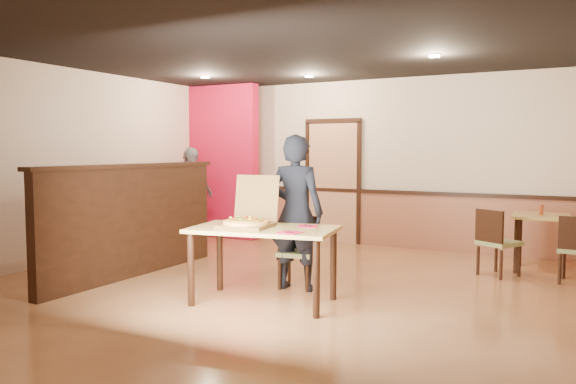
# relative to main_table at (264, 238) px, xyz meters

# --- Properties ---
(floor) EXTENTS (7.00, 7.00, 0.00)m
(floor) POSITION_rel_main_table_xyz_m (-0.13, 0.51, -0.70)
(floor) COLOR #BC7949
(floor) RESTS_ON ground
(ceiling) EXTENTS (7.00, 7.00, 0.00)m
(ceiling) POSITION_rel_main_table_xyz_m (-0.13, 0.51, 2.10)
(ceiling) COLOR black
(ceiling) RESTS_ON wall_back
(wall_back) EXTENTS (7.00, 0.00, 7.00)m
(wall_back) POSITION_rel_main_table_xyz_m (-0.13, 4.01, 0.70)
(wall_back) COLOR beige
(wall_back) RESTS_ON floor
(wall_left) EXTENTS (0.00, 7.00, 7.00)m
(wall_left) POSITION_rel_main_table_xyz_m (-3.63, 0.51, 0.70)
(wall_left) COLOR beige
(wall_left) RESTS_ON floor
(wainscot_back) EXTENTS (7.00, 0.04, 0.90)m
(wainscot_back) POSITION_rel_main_table_xyz_m (-0.13, 3.98, -0.25)
(wainscot_back) COLOR #96563C
(wainscot_back) RESTS_ON floor
(chair_rail_back) EXTENTS (7.00, 0.06, 0.06)m
(chair_rail_back) POSITION_rel_main_table_xyz_m (-0.13, 3.96, 0.22)
(chair_rail_back) COLOR black
(chair_rail_back) RESTS_ON wall_back
(back_door) EXTENTS (0.90, 0.06, 2.10)m
(back_door) POSITION_rel_main_table_xyz_m (-0.93, 3.97, 0.35)
(back_door) COLOR tan
(back_door) RESTS_ON wall_back
(booth_partition) EXTENTS (0.20, 3.10, 1.44)m
(booth_partition) POSITION_rel_main_table_xyz_m (-2.13, 0.31, 0.04)
(booth_partition) COLOR black
(booth_partition) RESTS_ON floor
(red_accent_panel) EXTENTS (1.60, 0.20, 2.78)m
(red_accent_panel) POSITION_rel_main_table_xyz_m (-3.03, 3.51, 0.70)
(red_accent_panel) COLOR #BE0D31
(red_accent_panel) RESTS_ON floor
(spot_a) EXTENTS (0.14, 0.14, 0.02)m
(spot_a) POSITION_rel_main_table_xyz_m (-2.43, 2.31, 2.08)
(spot_a) COLOR beige
(spot_a) RESTS_ON ceiling
(spot_b) EXTENTS (0.14, 0.14, 0.02)m
(spot_b) POSITION_rel_main_table_xyz_m (-0.93, 3.01, 2.08)
(spot_b) COLOR beige
(spot_b) RESTS_ON ceiling
(spot_c) EXTENTS (0.14, 0.14, 0.02)m
(spot_c) POSITION_rel_main_table_xyz_m (1.27, 2.01, 2.08)
(spot_c) COLOR beige
(spot_c) RESTS_ON ceiling
(main_table) EXTENTS (1.63, 1.11, 0.81)m
(main_table) POSITION_rel_main_table_xyz_m (0.00, 0.00, 0.00)
(main_table) COLOR #AF9149
(main_table) RESTS_ON floor
(diner_chair) EXTENTS (0.47, 0.47, 0.83)m
(diner_chair) POSITION_rel_main_table_xyz_m (0.01, 0.82, -0.24)
(diner_chair) COLOR olive
(diner_chair) RESTS_ON floor
(side_chair_left) EXTENTS (0.59, 0.59, 0.87)m
(side_chair_left) POSITION_rel_main_table_xyz_m (1.99, 2.47, -0.22)
(side_chair_left) COLOR olive
(side_chair_left) RESTS_ON floor
(side_table) EXTENTS (0.74, 0.74, 0.76)m
(side_table) POSITION_rel_main_table_xyz_m (2.47, 3.07, -0.11)
(side_table) COLOR #AF9149
(side_table) RESTS_ON floor
(diner) EXTENTS (0.70, 0.49, 1.80)m
(diner) POSITION_rel_main_table_xyz_m (0.03, 0.68, 0.20)
(diner) COLOR black
(diner) RESTS_ON floor
(passerby) EXTENTS (0.61, 1.04, 1.66)m
(passerby) POSITION_rel_main_table_xyz_m (-3.12, 2.76, 0.14)
(passerby) COLOR gray
(passerby) RESTS_ON floor
(pizza_box) EXTENTS (0.59, 0.67, 0.54)m
(pizza_box) POSITION_rel_main_table_xyz_m (-0.18, -0.03, 0.18)
(pizza_box) COLOR brown
(pizza_box) RESTS_ON main_table
(pizza) EXTENTS (0.54, 0.54, 0.03)m
(pizza) POSITION_rel_main_table_xyz_m (-0.17, -0.08, 0.16)
(pizza) COLOR #F9B05A
(pizza) RESTS_ON pizza_box
(napkin_near) EXTENTS (0.23, 0.23, 0.01)m
(napkin_near) POSITION_rel_main_table_xyz_m (0.42, -0.21, 0.11)
(napkin_near) COLOR red
(napkin_near) RESTS_ON main_table
(napkin_far) EXTENTS (0.25, 0.25, 0.01)m
(napkin_far) POSITION_rel_main_table_xyz_m (0.38, 0.29, 0.11)
(napkin_far) COLOR red
(napkin_far) RESTS_ON main_table
(condiment) EXTENTS (0.06, 0.06, 0.14)m
(condiment) POSITION_rel_main_table_xyz_m (2.47, 3.05, 0.13)
(condiment) COLOR maroon
(condiment) RESTS_ON side_table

